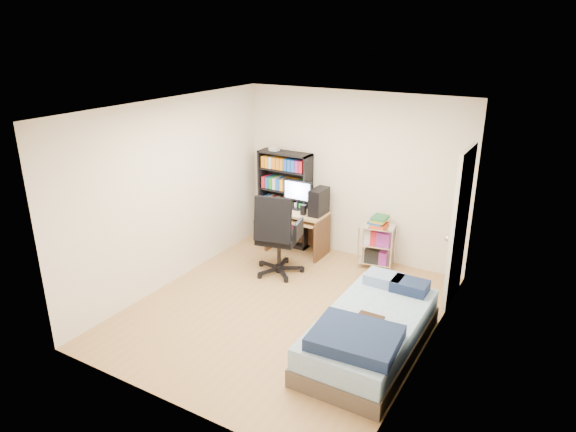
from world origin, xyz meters
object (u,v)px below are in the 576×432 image
Objects in this scene: bed at (370,333)px; computer_desk at (304,215)px; media_shelf at (285,198)px; office_chair at (278,249)px.

computer_desk is at bearing 133.73° from bed.
media_shelf reaches higher than office_chair.
media_shelf is 1.31× the size of office_chair.
bed is at bearing -42.65° from media_shelf.
media_shelf reaches higher than bed.
media_shelf reaches higher than computer_desk.
office_chair is (0.48, -1.02, -0.40)m from media_shelf.
office_chair is 0.61× the size of bed.
media_shelf is at bearing 137.35° from bed.
computer_desk is 0.58× the size of bed.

